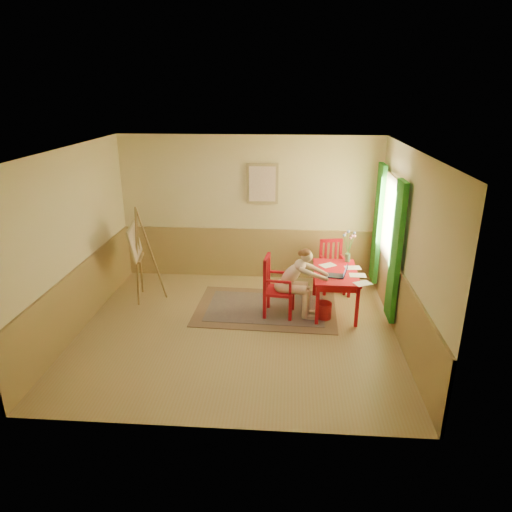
# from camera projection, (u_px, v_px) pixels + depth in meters

# --- Properties ---
(room) EXTENTS (5.04, 4.54, 2.84)m
(room) POSITION_uv_depth(u_px,v_px,m) (236.00, 246.00, 6.80)
(room) COLOR #A48A55
(room) RESTS_ON ground
(wainscot) EXTENTS (5.00, 4.50, 1.00)m
(wainscot) POSITION_uv_depth(u_px,v_px,m) (242.00, 281.00, 7.85)
(wainscot) COLOR tan
(wainscot) RESTS_ON room
(window) EXTENTS (0.12, 2.01, 2.20)m
(window) POSITION_uv_depth(u_px,v_px,m) (388.00, 231.00, 7.68)
(window) COLOR white
(window) RESTS_ON room
(wall_portrait) EXTENTS (0.60, 0.05, 0.76)m
(wall_portrait) POSITION_uv_depth(u_px,v_px,m) (262.00, 184.00, 8.67)
(wall_portrait) COLOR #A08855
(wall_portrait) RESTS_ON room
(rug) EXTENTS (2.46, 1.69, 0.02)m
(rug) POSITION_uv_depth(u_px,v_px,m) (266.00, 308.00, 7.97)
(rug) COLOR #8C7251
(rug) RESTS_ON room
(table) EXTENTS (0.74, 1.21, 0.72)m
(table) POSITION_uv_depth(u_px,v_px,m) (335.00, 276.00, 7.71)
(table) COLOR red
(table) RESTS_ON room
(chair_left) EXTENTS (0.52, 0.50, 1.03)m
(chair_left) POSITION_uv_depth(u_px,v_px,m) (276.00, 286.00, 7.60)
(chair_left) COLOR red
(chair_left) RESTS_ON room
(chair_back) EXTENTS (0.49, 0.51, 0.96)m
(chair_back) POSITION_uv_depth(u_px,v_px,m) (332.00, 266.00, 8.56)
(chair_back) COLOR red
(chair_back) RESTS_ON room
(figure) EXTENTS (0.91, 0.43, 1.20)m
(figure) POSITION_uv_depth(u_px,v_px,m) (296.00, 280.00, 7.50)
(figure) COLOR beige
(figure) RESTS_ON room
(laptop) EXTENTS (0.37, 0.25, 0.21)m
(laptop) POSITION_uv_depth(u_px,v_px,m) (338.00, 274.00, 7.45)
(laptop) COLOR #1E2338
(laptop) RESTS_ON table
(papers) EXTENTS (0.81, 1.05, 0.00)m
(papers) POSITION_uv_depth(u_px,v_px,m) (350.00, 273.00, 7.62)
(papers) COLOR white
(papers) RESTS_ON table
(vase) EXTENTS (0.26, 0.27, 0.56)m
(vase) POSITION_uv_depth(u_px,v_px,m) (348.00, 248.00, 8.03)
(vase) COLOR #3F724C
(vase) RESTS_ON table
(wastebasket) EXTENTS (0.29, 0.29, 0.28)m
(wastebasket) POSITION_uv_depth(u_px,v_px,m) (324.00, 311.00, 7.60)
(wastebasket) COLOR #A51C20
(wastebasket) RESTS_ON room
(easel) EXTENTS (0.62, 0.77, 1.71)m
(easel) POSITION_uv_depth(u_px,v_px,m) (137.00, 246.00, 8.03)
(easel) COLOR olive
(easel) RESTS_ON room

